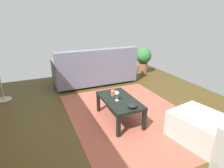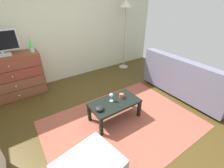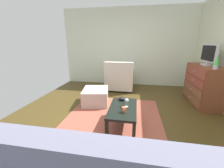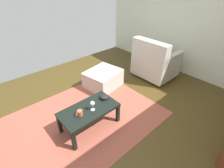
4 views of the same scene
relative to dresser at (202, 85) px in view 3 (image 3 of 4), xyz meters
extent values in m
cube|color=#453516|center=(1.19, -1.84, -0.50)|extent=(5.81, 4.79, 0.05)
cube|color=silver|center=(-1.47, -1.84, 0.84)|extent=(0.12, 4.79, 2.63)
cube|color=#994C3B|center=(1.39, -2.04, -0.47)|extent=(2.60, 1.90, 0.01)
cube|color=brown|center=(0.00, 0.01, 0.00)|extent=(1.18, 0.45, 0.95)
cube|color=brown|center=(0.00, -0.23, -0.33)|extent=(1.12, 0.02, 0.20)
sphere|color=silver|center=(0.00, -0.24, -0.33)|extent=(0.03, 0.03, 0.03)
cube|color=brown|center=(0.00, -0.23, -0.11)|extent=(1.12, 0.02, 0.20)
sphere|color=silver|center=(0.00, -0.24, -0.11)|extent=(0.03, 0.03, 0.03)
cube|color=brown|center=(0.00, -0.23, 0.11)|extent=(1.12, 0.02, 0.20)
sphere|color=silver|center=(0.00, -0.24, 0.11)|extent=(0.03, 0.03, 0.03)
cube|color=brown|center=(0.00, -0.23, 0.33)|extent=(1.12, 0.02, 0.20)
sphere|color=silver|center=(0.00, -0.24, 0.33)|extent=(0.03, 0.03, 0.03)
cube|color=silver|center=(-0.03, 0.03, 0.49)|extent=(0.28, 0.18, 0.04)
cylinder|color=silver|center=(-0.03, 0.03, 0.54)|extent=(0.04, 0.04, 0.05)
cube|color=silver|center=(-0.03, 0.03, 0.76)|extent=(0.67, 0.05, 0.40)
cube|color=black|center=(-0.03, 0.00, 0.76)|extent=(0.62, 0.01, 0.35)
cylinder|color=#B7B7BC|center=(0.49, -0.04, 0.51)|extent=(0.09, 0.09, 0.08)
cone|color=#3FD84C|center=(0.49, -0.04, 0.66)|extent=(0.08, 0.08, 0.22)
cylinder|color=#B7B7BC|center=(0.49, -0.04, 0.79)|extent=(0.04, 0.04, 0.03)
cube|color=black|center=(0.96, -1.62, -0.31)|extent=(0.05, 0.05, 0.33)
cube|color=black|center=(1.78, -1.62, -0.31)|extent=(0.05, 0.05, 0.33)
cube|color=black|center=(0.96, -2.03, -0.31)|extent=(0.05, 0.05, 0.33)
cube|color=black|center=(1.78, -2.03, -0.31)|extent=(0.05, 0.05, 0.33)
cube|color=black|center=(1.37, -1.83, -0.13)|extent=(0.87, 0.48, 0.04)
cylinder|color=silver|center=(1.34, -1.77, -0.10)|extent=(0.06, 0.06, 0.00)
cylinder|color=silver|center=(1.34, -1.77, -0.06)|extent=(0.01, 0.01, 0.09)
sphere|color=silver|center=(1.34, -1.77, 0.02)|extent=(0.07, 0.07, 0.07)
cylinder|color=#B35836|center=(1.54, -1.79, -0.06)|extent=(0.08, 0.08, 0.08)
torus|color=#B35836|center=(1.59, -1.79, -0.06)|extent=(0.05, 0.01, 0.05)
ellipsoid|color=black|center=(1.04, -1.87, -0.07)|extent=(0.14, 0.14, 0.06)
cylinder|color=#332319|center=(-1.08, -1.78, -0.45)|extent=(0.05, 0.05, 0.05)
cylinder|color=#332319|center=(-1.08, -2.49, -0.45)|extent=(0.05, 0.05, 0.05)
cylinder|color=#332319|center=(-0.44, -1.78, -0.45)|extent=(0.05, 0.05, 0.05)
cylinder|color=#332319|center=(-0.44, -2.49, -0.45)|extent=(0.05, 0.05, 0.05)
cube|color=beige|center=(-0.76, -2.14, -0.22)|extent=(0.80, 0.86, 0.40)
cube|color=beige|center=(-0.46, -2.14, 0.22)|extent=(0.20, 0.86, 0.47)
cube|color=beige|center=(-0.76, -1.76, 0.08)|extent=(0.76, 0.12, 0.20)
cube|color=beige|center=(-0.76, -2.51, 0.08)|extent=(0.76, 0.12, 0.20)
cylinder|color=#6B5B54|center=(-1.01, -2.17, 0.06)|extent=(0.16, 0.40, 0.16)
cube|color=beige|center=(0.47, -2.60, -0.29)|extent=(0.80, 0.72, 0.37)
camera|label=1|loc=(-1.08, -0.62, 1.16)|focal=30.73mm
camera|label=2|loc=(0.10, -3.61, 1.52)|focal=24.83mm
camera|label=3|loc=(3.59, -1.63, 0.98)|focal=22.15mm
camera|label=4|loc=(2.35, -0.21, 1.54)|focal=26.29mm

